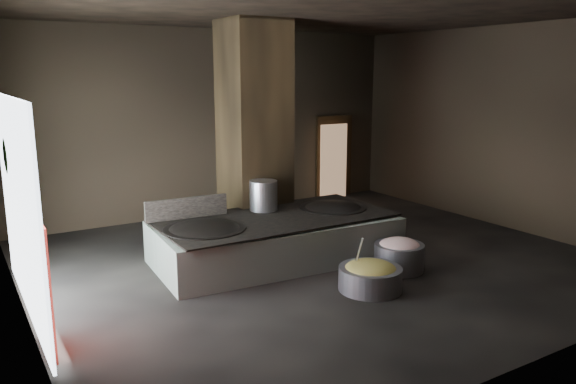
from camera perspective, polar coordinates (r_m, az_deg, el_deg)
floor at (r=10.66m, az=3.01°, el=-7.20°), size 10.00×9.00×0.10m
ceiling at (r=10.13m, az=3.31°, el=18.21°), size 10.00×9.00×0.10m
back_wall at (r=14.10m, az=-7.50°, el=7.00°), size 10.00×0.10×4.50m
front_wall at (r=6.94m, az=25.04°, el=0.91°), size 10.00×0.10×4.50m
left_wall at (r=8.39m, az=-26.57°, el=2.50°), size 0.10×9.00×4.50m
right_wall at (r=13.64m, az=20.99°, el=6.15°), size 0.10×9.00×4.50m
pillar at (r=11.60m, az=-3.45°, el=6.03°), size 1.20×1.20×4.50m
hearth_platform at (r=10.57m, az=-1.26°, el=-4.87°), size 4.57×2.41×0.77m
platform_cap at (r=10.45m, az=-1.27°, el=-2.62°), size 4.34×2.08×0.03m
wok_left at (r=9.80m, az=-8.48°, el=-4.14°), size 1.40×1.40×0.39m
wok_left_rim at (r=9.78m, az=-8.49°, el=-3.75°), size 1.43×1.43×0.05m
wok_right at (r=11.22m, az=4.57°, el=-1.97°), size 1.30×1.30×0.37m
wok_right_rim at (r=11.21m, az=4.57°, el=-1.62°), size 1.33×1.33×0.05m
stock_pot at (r=10.86m, az=-2.51°, el=-0.35°), size 0.54×0.54×0.58m
splash_guard at (r=10.44m, az=-10.26°, el=-1.60°), size 1.54×0.16×0.39m
cook at (r=12.64m, az=-0.57°, el=0.18°), size 0.75×0.65×1.73m
veg_basin at (r=9.29m, az=8.34°, el=-8.69°), size 1.16×1.16×0.38m
veg_fill at (r=9.23m, az=8.37°, el=-7.76°), size 0.84×0.84×0.26m
ladle at (r=9.19m, az=7.09°, el=-6.50°), size 0.15×0.40×0.73m
meat_basin at (r=10.24m, az=11.21°, el=-6.50°), size 0.91×0.91×0.48m
meat_fill at (r=10.18m, az=11.25°, el=-5.39°), size 0.73×0.73×0.28m
doorway_near at (r=14.68m, az=-2.93°, el=2.76°), size 1.18×0.08×2.38m
doorway_near_glow at (r=14.57m, az=-2.41°, el=2.49°), size 0.87×0.04×2.07m
doorway_far at (r=15.95m, az=4.66°, el=3.47°), size 1.18×0.08×2.38m
doorway_far_glow at (r=15.63m, az=4.64°, el=3.11°), size 0.87×0.04×2.06m
left_opening at (r=8.71m, az=-25.64°, el=-1.47°), size 0.04×4.20×3.10m
pavilion_sliver at (r=7.68m, az=-23.52°, el=-8.84°), size 0.05×0.90×1.70m
tree_silhouette at (r=9.69m, az=-26.10°, el=3.36°), size 0.28×1.10×1.10m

